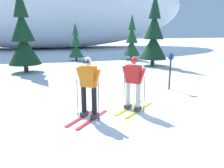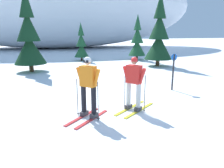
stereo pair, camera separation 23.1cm
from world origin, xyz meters
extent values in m
plane|color=white|center=(0.00, 0.00, 0.00)|extent=(120.00, 120.00, 0.00)
cube|color=red|center=(-1.16, -1.14, 0.01)|extent=(1.15, 1.19, 0.03)
cube|color=red|center=(-1.42, -0.89, 0.01)|extent=(1.15, 1.19, 0.03)
cube|color=#38383D|center=(-1.09, -1.07, 0.09)|extent=(0.30, 0.30, 0.12)
cube|color=#38383D|center=(-1.35, -0.82, 0.09)|extent=(0.30, 0.30, 0.12)
cylinder|color=black|center=(-1.09, -1.07, 0.55)|extent=(0.15, 0.15, 0.80)
cylinder|color=black|center=(-1.35, -0.82, 0.55)|extent=(0.15, 0.15, 0.80)
cube|color=orange|center=(-1.22, -0.94, 1.25)|extent=(0.49, 0.49, 0.59)
cylinder|color=orange|center=(-1.02, -1.14, 1.20)|extent=(0.27, 0.26, 0.58)
cylinder|color=orange|center=(-1.42, -0.75, 1.20)|extent=(0.27, 0.26, 0.58)
sphere|color=beige|center=(-1.22, -0.94, 1.67)|extent=(0.19, 0.19, 0.19)
sphere|color=white|center=(-1.22, -0.94, 1.70)|extent=(0.21, 0.21, 0.21)
cube|color=black|center=(-1.28, -1.00, 1.68)|extent=(0.13, 0.13, 0.07)
cylinder|color=#2D2D33|center=(-1.00, -1.24, 0.57)|extent=(0.02, 0.02, 1.14)
cylinder|color=#2D2D33|center=(-1.00, -1.24, 0.06)|extent=(0.07, 0.07, 0.01)
cylinder|color=#2D2D33|center=(-1.53, -0.73, 0.57)|extent=(0.02, 0.02, 1.14)
cylinder|color=#2D2D33|center=(-1.53, -0.73, 0.06)|extent=(0.07, 0.07, 0.01)
cube|color=gold|center=(0.21, -0.53, 0.01)|extent=(1.40, 1.15, 0.03)
cube|color=gold|center=(0.43, -0.81, 0.01)|extent=(1.40, 1.15, 0.03)
cube|color=#38383D|center=(0.13, -0.59, 0.09)|extent=(0.31, 0.28, 0.12)
cube|color=#38383D|center=(0.36, -0.88, 0.09)|extent=(0.31, 0.28, 0.12)
cylinder|color=silver|center=(0.13, -0.59, 0.53)|extent=(0.15, 0.15, 0.76)
cylinder|color=silver|center=(0.36, -0.88, 0.53)|extent=(0.15, 0.15, 0.76)
cube|color=red|center=(0.24, -0.73, 1.20)|extent=(0.47, 0.51, 0.56)
cylinder|color=red|center=(0.07, -0.51, 1.13)|extent=(0.25, 0.28, 0.58)
cylinder|color=red|center=(0.42, -0.95, 1.13)|extent=(0.25, 0.28, 0.58)
sphere|color=#A37556|center=(0.24, -0.73, 1.60)|extent=(0.19, 0.19, 0.19)
sphere|color=red|center=(0.24, -0.73, 1.63)|extent=(0.21, 0.21, 0.21)
cube|color=black|center=(0.31, -0.68, 1.61)|extent=(0.12, 0.14, 0.07)
cylinder|color=#2D2D33|center=(0.06, -0.41, 0.59)|extent=(0.02, 0.02, 1.19)
cylinder|color=#2D2D33|center=(0.06, -0.41, 0.06)|extent=(0.07, 0.07, 0.01)
cylinder|color=#2D2D33|center=(0.52, -0.99, 0.59)|extent=(0.02, 0.02, 1.19)
cylinder|color=#2D2D33|center=(0.52, -0.99, 0.06)|extent=(0.07, 0.07, 0.01)
cylinder|color=#47301E|center=(-3.65, 7.29, 0.34)|extent=(0.27, 0.27, 0.68)
cone|color=#14381E|center=(-3.65, 7.29, 1.37)|extent=(1.94, 1.94, 1.74)
cone|color=#14381E|center=(-3.65, 7.29, 2.76)|extent=(1.40, 1.40, 1.74)
cone|color=#14381E|center=(-3.65, 7.29, 4.15)|extent=(0.85, 0.85, 1.74)
cylinder|color=#47301E|center=(0.02, 11.71, 0.22)|extent=(0.17, 0.17, 0.44)
cone|color=#1E512D|center=(0.02, 11.71, 0.88)|extent=(1.24, 1.24, 1.11)
cone|color=#1E512D|center=(0.02, 11.71, 1.77)|extent=(0.90, 0.90, 1.11)
cone|color=#1E512D|center=(0.02, 11.71, 2.66)|extent=(0.55, 0.55, 1.11)
cylinder|color=#47301E|center=(4.83, 11.04, 0.26)|extent=(0.21, 0.21, 0.53)
cone|color=#1E512D|center=(4.83, 11.04, 1.07)|extent=(1.51, 1.51, 1.35)
cone|color=#1E512D|center=(4.83, 11.04, 2.15)|extent=(1.09, 1.09, 1.35)
cone|color=#1E512D|center=(4.83, 11.04, 3.23)|extent=(0.66, 0.66, 1.35)
cylinder|color=#47301E|center=(5.06, 7.38, 0.35)|extent=(0.28, 0.28, 0.69)
cone|color=#14381E|center=(5.06, 7.38, 1.40)|extent=(1.97, 1.97, 1.77)
cone|color=#14381E|center=(5.06, 7.38, 2.81)|extent=(1.42, 1.42, 1.77)
cone|color=#14381E|center=(5.06, 7.38, 4.23)|extent=(0.87, 0.87, 1.77)
ellipsoid|color=white|center=(-1.86, 26.54, 6.31)|extent=(41.22, 17.65, 12.63)
cylinder|color=black|center=(2.73, 1.19, 0.77)|extent=(0.07, 0.07, 1.55)
cylinder|color=blue|center=(2.73, 1.19, 1.43)|extent=(0.28, 0.02, 0.28)
camera|label=1|loc=(-2.27, -6.85, 2.51)|focal=34.42mm
camera|label=2|loc=(-2.05, -6.91, 2.51)|focal=34.42mm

